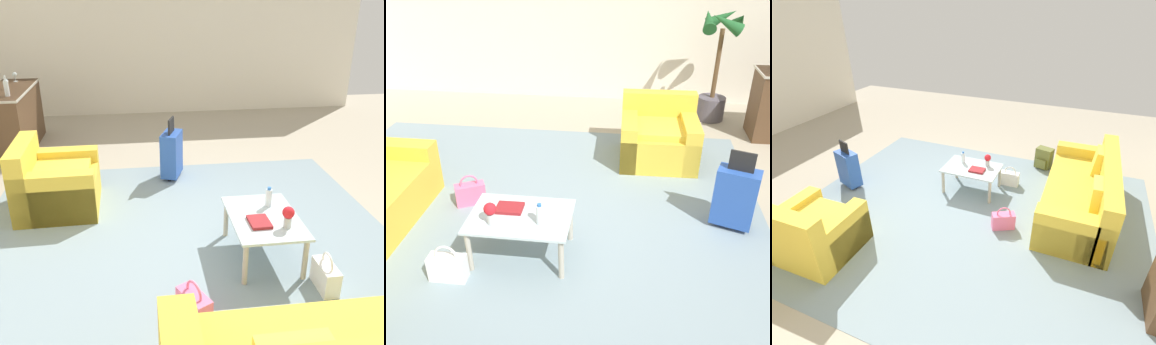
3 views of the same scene
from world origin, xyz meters
TOP-DOWN VIEW (x-y plane):
  - ground_plane at (0.00, 0.00)m, footprint 12.00×12.00m
  - wall_right at (5.06, 0.00)m, footprint 0.12×8.00m
  - area_rug at (-0.60, 0.20)m, footprint 5.20×4.40m
  - armchair at (0.90, 1.67)m, footprint 0.99×0.93m
  - coffee_table at (-0.40, -0.50)m, footprint 0.92×0.65m
  - water_bottle at (-0.20, -0.60)m, footprint 0.06×0.06m
  - coffee_table_book at (-0.52, -0.42)m, footprint 0.25×0.19m
  - flower_vase at (-0.62, -0.65)m, footprint 0.11×0.11m
  - bar_console at (3.10, 2.60)m, footprint 1.68×0.63m
  - wine_glass_left_of_centre at (3.10, 2.62)m, footprint 0.08×0.08m
  - wine_glass_right_of_centre at (3.67, 2.62)m, footprint 0.08×0.08m
  - wine_bottle_clear at (2.59, 2.48)m, footprint 0.07×0.07m
  - suitcase_blue at (1.60, 0.20)m, footprint 0.45×0.34m
  - handbag_pink at (-1.18, 0.28)m, footprint 0.35×0.27m
  - handbag_white at (-0.96, -0.91)m, footprint 0.32×0.14m

SIDE VIEW (x-z plane):
  - ground_plane at x=0.00m, z-range 0.00..0.00m
  - area_rug at x=-0.60m, z-range 0.00..0.01m
  - handbag_pink at x=-1.18m, z-range -0.05..0.31m
  - handbag_white at x=-0.96m, z-range -0.05..0.31m
  - armchair at x=0.90m, z-range -0.12..0.71m
  - suitcase_blue at x=1.60m, z-range -0.07..0.78m
  - coffee_table at x=-0.40m, z-range 0.16..0.59m
  - coffee_table_book at x=-0.52m, z-range 0.44..0.47m
  - bar_console at x=3.10m, z-range 0.02..1.00m
  - water_bottle at x=-0.20m, z-range 0.43..0.63m
  - flower_vase at x=-0.62m, z-range 0.46..0.66m
  - wine_glass_left_of_centre at x=3.10m, z-range 1.01..1.17m
  - wine_glass_right_of_centre at x=3.67m, z-range 1.01..1.17m
  - wine_bottle_clear at x=2.59m, z-range 0.95..1.25m
  - wall_right at x=5.06m, z-range 0.00..3.10m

